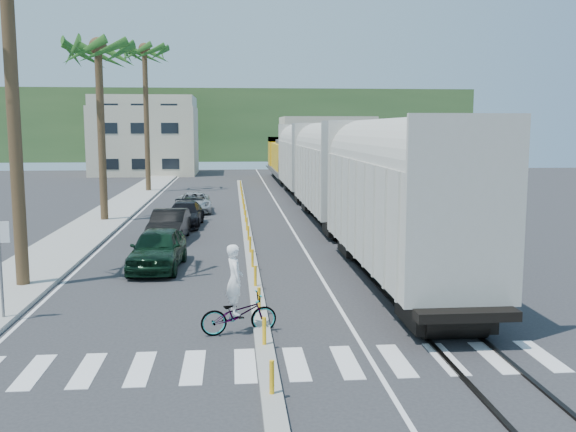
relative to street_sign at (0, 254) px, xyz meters
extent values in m
plane|color=#28282B|center=(7.30, -2.00, -1.97)|extent=(140.00, 140.00, 0.00)
cube|color=gray|center=(-1.20, 23.00, -1.90)|extent=(3.00, 90.00, 0.15)
cube|color=black|center=(11.58, 26.00, -1.94)|extent=(0.12, 100.00, 0.06)
cube|color=black|center=(13.02, 26.00, -1.94)|extent=(0.12, 100.00, 0.06)
cube|color=gray|center=(7.30, 18.00, -1.90)|extent=(0.45, 60.00, 0.15)
cylinder|color=yellow|center=(7.30, -6.00, -1.47)|extent=(0.10, 0.10, 0.70)
cylinder|color=yellow|center=(7.30, -3.00, -1.47)|extent=(0.10, 0.10, 0.70)
cylinder|color=yellow|center=(7.30, 0.00, -1.47)|extent=(0.10, 0.10, 0.70)
cylinder|color=yellow|center=(7.30, 3.00, -1.47)|extent=(0.10, 0.10, 0.70)
cylinder|color=yellow|center=(7.30, 6.00, -1.47)|extent=(0.10, 0.10, 0.70)
cylinder|color=yellow|center=(7.30, 9.00, -1.47)|extent=(0.10, 0.10, 0.70)
cylinder|color=yellow|center=(7.30, 12.00, -1.47)|extent=(0.10, 0.10, 0.70)
cylinder|color=yellow|center=(7.30, 15.00, -1.47)|extent=(0.10, 0.10, 0.70)
cylinder|color=yellow|center=(7.30, 18.00, -1.47)|extent=(0.10, 0.10, 0.70)
cylinder|color=yellow|center=(7.30, 21.00, -1.47)|extent=(0.10, 0.10, 0.70)
cylinder|color=yellow|center=(7.30, 24.00, -1.47)|extent=(0.10, 0.10, 0.70)
cylinder|color=yellow|center=(7.30, 27.00, -1.47)|extent=(0.10, 0.10, 0.70)
cylinder|color=yellow|center=(7.30, 30.00, -1.47)|extent=(0.10, 0.10, 0.70)
cylinder|color=yellow|center=(7.30, 33.00, -1.47)|extent=(0.10, 0.10, 0.70)
cylinder|color=yellow|center=(7.30, 36.00, -1.47)|extent=(0.10, 0.10, 0.70)
cylinder|color=yellow|center=(7.30, 39.00, -1.47)|extent=(0.10, 0.10, 0.70)
cube|color=silver|center=(7.30, -4.00, -1.97)|extent=(14.00, 2.20, 0.01)
cube|color=silver|center=(0.50, 23.00, -1.97)|extent=(0.12, 90.00, 0.01)
cube|color=silver|center=(9.80, 23.00, -1.97)|extent=(0.12, 90.00, 0.01)
cube|color=#B1AFA2|center=(12.30, 3.28, 0.73)|extent=(3.00, 12.88, 3.40)
cylinder|color=#B1AFA2|center=(12.30, 3.28, 2.43)|extent=(2.90, 12.58, 2.90)
cube|color=black|center=(12.30, 3.28, -1.47)|extent=(2.60, 12.88, 1.00)
cube|color=#B1AFA2|center=(12.30, 18.28, 0.73)|extent=(3.00, 12.88, 3.40)
cylinder|color=#B1AFA2|center=(12.30, 18.28, 2.43)|extent=(2.90, 12.58, 2.90)
cube|color=black|center=(12.30, 18.28, -1.47)|extent=(2.60, 12.88, 1.00)
cube|color=#B1AFA2|center=(12.30, 33.28, 0.73)|extent=(3.00, 12.88, 3.40)
cylinder|color=#B1AFA2|center=(12.30, 33.28, 2.43)|extent=(2.90, 12.58, 2.90)
cube|color=black|center=(12.30, 33.28, -1.47)|extent=(2.60, 12.88, 1.00)
cube|color=#4C4C4F|center=(12.30, 49.28, -0.92)|extent=(3.00, 17.00, 0.50)
cube|color=orange|center=(12.30, 48.28, 0.63)|extent=(2.70, 12.24, 2.60)
cube|color=orange|center=(12.30, 55.06, 0.93)|extent=(3.00, 3.74, 3.20)
cube|color=black|center=(12.30, 49.28, -1.52)|extent=(2.60, 13.60, 0.90)
cylinder|color=brown|center=(-0.70, 4.00, 3.53)|extent=(0.44, 0.44, 11.00)
cylinder|color=brown|center=(-1.00, 20.00, 3.03)|extent=(0.44, 0.44, 10.00)
sphere|color=#265A1C|center=(-1.00, 20.00, 8.18)|extent=(3.20, 3.20, 3.20)
cylinder|color=brown|center=(-0.70, 38.00, 4.03)|extent=(0.44, 0.44, 12.00)
sphere|color=#265A1C|center=(-0.70, 38.00, 10.18)|extent=(3.20, 3.20, 3.20)
cylinder|color=slate|center=(0.00, 0.00, -0.47)|extent=(0.08, 0.08, 3.00)
cube|color=#C0B798|center=(-3.70, 60.00, 2.03)|extent=(12.00, 10.00, 8.00)
cube|color=#C0B798|center=(-5.70, 76.00, 3.03)|extent=(14.00, 12.00, 10.00)
cube|color=#C0B798|center=(19.30, 68.00, 1.53)|extent=(12.00, 10.00, 7.00)
cube|color=#385628|center=(7.30, 98.00, 4.03)|extent=(80.00, 20.00, 12.00)
imported|color=black|center=(3.61, 6.70, -1.17)|extent=(2.44, 4.94, 1.61)
imported|color=black|center=(3.44, 13.20, -1.21)|extent=(2.18, 4.81, 1.52)
imported|color=black|center=(3.87, 17.73, -1.29)|extent=(2.42, 4.93, 1.37)
imported|color=#B4B7B9|center=(4.07, 24.04, -1.33)|extent=(2.79, 4.92, 1.28)
imported|color=#9EA0A5|center=(6.68, -1.62, -1.43)|extent=(1.53, 2.35, 1.09)
imported|color=white|center=(6.58, -1.62, -0.48)|extent=(0.87, 0.72, 1.89)
camera|label=1|loc=(6.54, -18.37, 3.52)|focal=40.00mm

